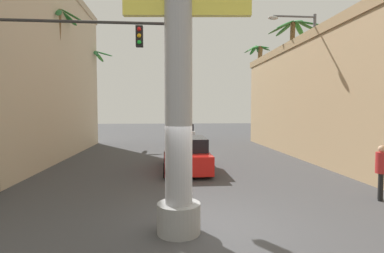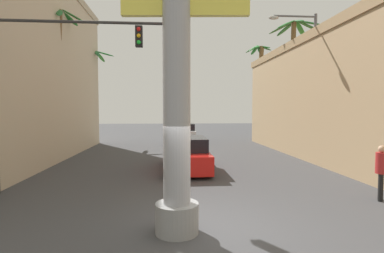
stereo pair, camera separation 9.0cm
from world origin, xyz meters
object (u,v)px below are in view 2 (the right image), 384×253
at_px(traffic_light_mast, 49,69).
at_px(pedestrian_by_sign, 381,169).
at_px(car_lead, 186,154).
at_px(palm_tree_mid_left, 58,66).
at_px(street_lamp, 308,74).
at_px(car_far, 185,132).
at_px(palm_tree_mid_right, 293,64).
at_px(neon_sign_pole, 177,6).
at_px(palm_tree_far_right, 258,84).
at_px(palm_tree_far_left, 94,86).

bearing_deg(traffic_light_mast, pedestrian_by_sign, -9.22).
distance_m(car_lead, pedestrian_by_sign, 7.93).
relative_size(car_lead, palm_tree_mid_left, 0.56).
height_order(street_lamp, traffic_light_mast, street_lamp).
height_order(palm_tree_mid_left, pedestrian_by_sign, palm_tree_mid_left).
height_order(traffic_light_mast, car_lead, traffic_light_mast).
xyz_separation_m(street_lamp, car_far, (-5.84, 12.45, -4.02)).
distance_m(palm_tree_mid_left, palm_tree_mid_right, 14.51).
height_order(neon_sign_pole, palm_tree_mid_right, neon_sign_pole).
bearing_deg(traffic_light_mast, palm_tree_far_right, 52.89).
distance_m(car_far, palm_tree_far_right, 8.03).
height_order(palm_tree_mid_left, palm_tree_far_left, palm_tree_mid_left).
distance_m(traffic_light_mast, palm_tree_far_right, 20.16).
height_order(neon_sign_pole, palm_tree_mid_left, neon_sign_pole).
height_order(traffic_light_mast, car_far, traffic_light_mast).
relative_size(car_lead, palm_tree_far_right, 0.55).
xyz_separation_m(palm_tree_far_right, palm_tree_far_left, (-14.35, -0.73, -0.35)).
bearing_deg(palm_tree_mid_right, pedestrian_by_sign, -98.53).
height_order(car_lead, palm_tree_far_right, palm_tree_far_right).
xyz_separation_m(palm_tree_mid_left, palm_tree_far_left, (-0.06, 8.39, -0.51)).
distance_m(traffic_light_mast, pedestrian_by_sign, 11.28).
bearing_deg(car_lead, palm_tree_mid_right, 34.77).
xyz_separation_m(car_far, palm_tree_far_right, (6.54, -1.45, 4.43)).
bearing_deg(car_lead, neon_sign_pole, -95.00).
height_order(traffic_light_mast, palm_tree_far_right, palm_tree_far_right).
relative_size(palm_tree_mid_left, palm_tree_mid_right, 0.98).
bearing_deg(palm_tree_far_left, palm_tree_mid_right, -24.36).
relative_size(street_lamp, traffic_light_mast, 1.34).
relative_size(palm_tree_far_right, palm_tree_mid_left, 1.02).
bearing_deg(palm_tree_far_right, car_lead, -120.45).
bearing_deg(palm_tree_mid_right, street_lamp, -101.99).
bearing_deg(car_lead, palm_tree_mid_left, 154.79).
height_order(car_far, palm_tree_far_left, palm_tree_far_left).
distance_m(car_lead, palm_tree_far_left, 14.24).
height_order(palm_tree_far_left, pedestrian_by_sign, palm_tree_far_left).
bearing_deg(palm_tree_far_right, car_far, 167.49).
xyz_separation_m(car_far, palm_tree_mid_left, (-7.75, -10.57, 4.59)).
relative_size(traffic_light_mast, pedestrian_by_sign, 3.39).
height_order(traffic_light_mast, palm_tree_mid_right, palm_tree_mid_right).
xyz_separation_m(street_lamp, traffic_light_mast, (-11.46, -5.06, -0.54)).
height_order(palm_tree_far_right, palm_tree_mid_right, palm_tree_mid_right).
height_order(car_far, pedestrian_by_sign, pedestrian_by_sign).
bearing_deg(neon_sign_pole, palm_tree_mid_right, 57.22).
xyz_separation_m(car_lead, palm_tree_far_right, (7.30, 12.41, 4.43)).
xyz_separation_m(car_lead, car_far, (0.76, 13.86, -0.00)).
relative_size(car_far, palm_tree_far_left, 0.58).
xyz_separation_m(neon_sign_pole, palm_tree_far_left, (-6.41, 19.02, -0.35)).
bearing_deg(palm_tree_far_left, street_lamp, -36.95).
xyz_separation_m(street_lamp, pedestrian_by_sign, (-0.79, -6.79, -3.74)).
height_order(street_lamp, car_far, street_lamp).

